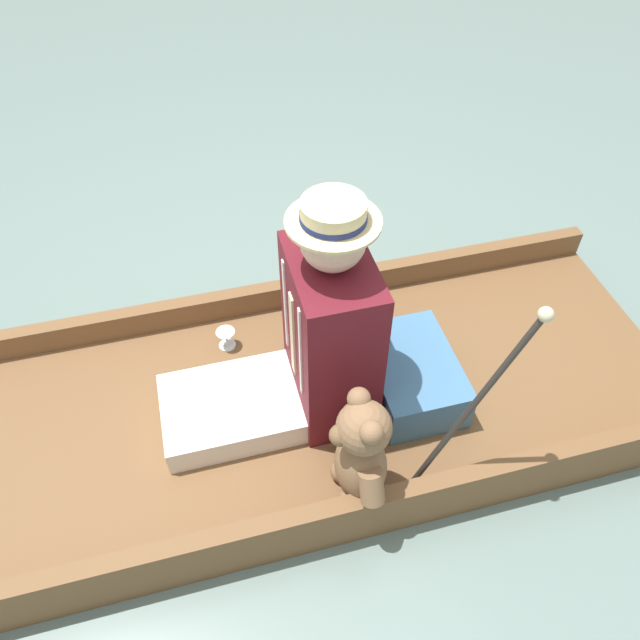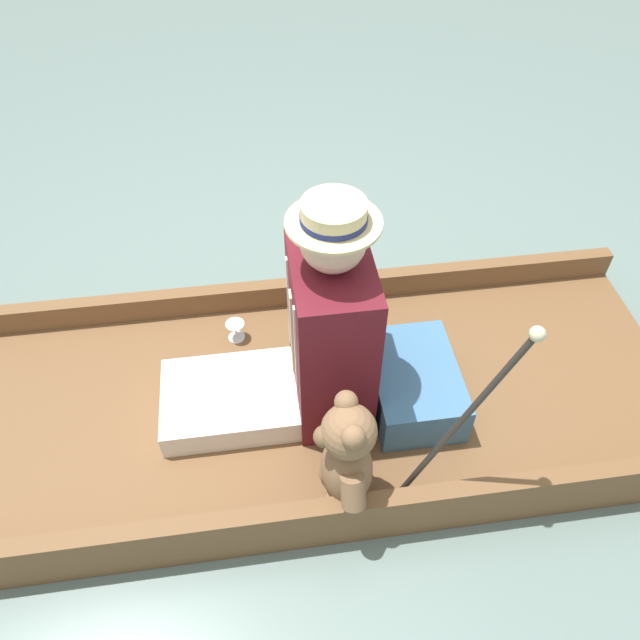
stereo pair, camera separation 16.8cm
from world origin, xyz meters
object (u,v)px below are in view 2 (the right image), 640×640
(seated_person, at_px, (310,341))
(wine_glass, at_px, (235,328))
(teddy_bear, at_px, (346,457))
(walking_cane, at_px, (473,408))

(seated_person, height_order, wine_glass, seated_person)
(teddy_bear, bearing_deg, walking_cane, -95.07)
(seated_person, xyz_separation_m, teddy_bear, (-0.39, -0.06, -0.12))
(wine_glass, bearing_deg, seated_person, -142.94)
(seated_person, height_order, walking_cane, seated_person)
(seated_person, height_order, teddy_bear, seated_person)
(teddy_bear, distance_m, walking_cane, 0.43)
(teddy_bear, bearing_deg, wine_glass, 23.76)
(walking_cane, bearing_deg, wine_glass, 41.38)
(walking_cane, bearing_deg, teddy_bear, 84.93)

